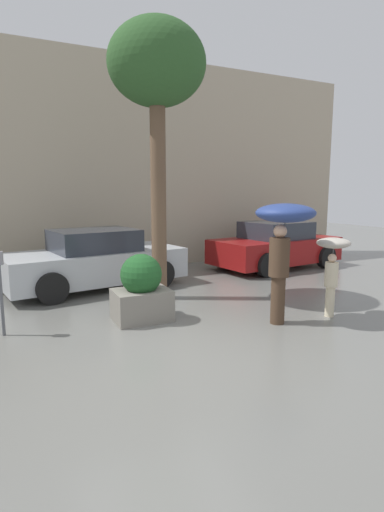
{
  "coord_description": "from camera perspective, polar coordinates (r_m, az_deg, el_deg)",
  "views": [
    {
      "loc": [
        -1.92,
        -4.94,
        2.2
      ],
      "look_at": [
        1.17,
        1.6,
        1.05
      ],
      "focal_mm": 28.0,
      "sensor_mm": 36.0,
      "label": 1
    }
  ],
  "objects": [
    {
      "name": "parking_meter",
      "position": [
        6.75,
        -25.78,
        -2.59
      ],
      "size": [
        0.14,
        0.14,
        1.32
      ],
      "color": "#595B60",
      "rests_on": "ground"
    },
    {
      "name": "building_facade",
      "position": [
        11.63,
        -16.16,
        12.64
      ],
      "size": [
        18.0,
        0.3,
        6.0
      ],
      "color": "#B7A88E",
      "rests_on": "ground"
    },
    {
      "name": "parked_car_far",
      "position": [
        12.05,
        11.82,
        1.36
      ],
      "size": [
        4.09,
        2.42,
        1.36
      ],
      "rotation": [
        0.0,
        0.0,
        1.72
      ],
      "color": "maroon",
      "rests_on": "ground"
    },
    {
      "name": "person_adult",
      "position": [
        6.82,
        12.94,
        3.63
      ],
      "size": [
        0.99,
        0.99,
        2.03
      ],
      "rotation": [
        0.0,
        0.0,
        0.4
      ],
      "color": "#473323",
      "rests_on": "ground"
    },
    {
      "name": "ground_plane",
      "position": [
        5.74,
        -3.87,
        -13.53
      ],
      "size": [
        40.0,
        40.0,
        0.0
      ],
      "primitive_type": "plane",
      "color": "slate"
    },
    {
      "name": "planter_box",
      "position": [
        6.97,
        -7.23,
        -4.83
      ],
      "size": [
        0.96,
        0.72,
        1.17
      ],
      "color": "gray",
      "rests_on": "ground"
    },
    {
      "name": "parked_car_near",
      "position": [
        9.57,
        -13.71,
        -0.65
      ],
      "size": [
        4.28,
        2.49,
        1.36
      ],
      "rotation": [
        0.0,
        0.0,
        1.74
      ],
      "color": "#B7BCC1",
      "rests_on": "ground"
    },
    {
      "name": "street_tree",
      "position": [
        8.52,
        -5.04,
        24.69
      ],
      "size": [
        1.92,
        1.92,
        5.48
      ],
      "color": "brown",
      "rests_on": "ground"
    },
    {
      "name": "person_child",
      "position": [
        7.51,
        19.44,
        -0.3
      ],
      "size": [
        0.59,
        0.59,
        1.41
      ],
      "rotation": [
        0.0,
        0.0,
        0.7
      ],
      "color": "beige",
      "rests_on": "ground"
    }
  ]
}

